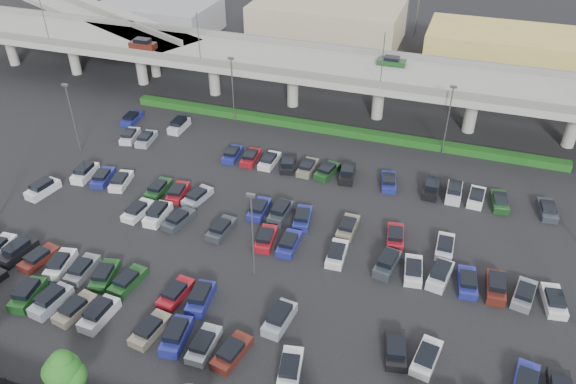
# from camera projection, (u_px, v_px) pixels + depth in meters

# --- Properties ---
(ground) EXTENTS (280.00, 280.00, 0.00)m
(ground) POSITION_uv_depth(u_px,v_px,m) (280.00, 230.00, 65.19)
(ground) COLOR black
(overpass) EXTENTS (150.00, 13.00, 15.80)m
(overpass) POSITION_uv_depth(u_px,v_px,m) (347.00, 72.00, 86.33)
(overpass) COLOR gray
(overpass) RESTS_ON ground
(on_ramp) EXTENTS (50.93, 30.13, 8.80)m
(on_ramp) POSITION_uv_depth(u_px,v_px,m) (100.00, 18.00, 108.76)
(on_ramp) COLOR gray
(on_ramp) RESTS_ON ground
(hedge) EXTENTS (66.00, 1.60, 1.10)m
(hedge) POSITION_uv_depth(u_px,v_px,m) (335.00, 130.00, 84.42)
(hedge) COLOR #174313
(hedge) RESTS_ON ground
(parked_cars) EXTENTS (63.01, 41.60, 1.67)m
(parked_cars) POSITION_uv_depth(u_px,v_px,m) (251.00, 242.00, 62.49)
(parked_cars) COLOR #174019
(parked_cars) RESTS_ON ground
(light_poles) EXTENTS (66.90, 48.38, 10.30)m
(light_poles) POSITION_uv_depth(u_px,v_px,m) (251.00, 170.00, 64.32)
(light_poles) COLOR #515156
(light_poles) RESTS_ON ground
(distant_buildings) EXTENTS (138.00, 24.00, 9.00)m
(distant_buildings) POSITION_uv_depth(u_px,v_px,m) (446.00, 39.00, 108.12)
(distant_buildings) COLOR gray
(distant_buildings) RESTS_ON ground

